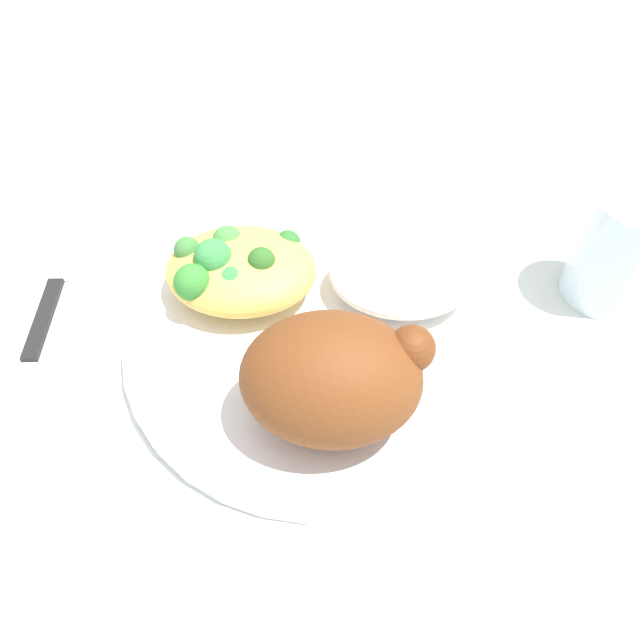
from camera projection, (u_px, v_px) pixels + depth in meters
ground_plane at (320, 341)px, 0.48m from camera, size 2.00×2.00×0.00m
plate at (320, 335)px, 0.47m from camera, size 0.28×0.28×0.01m
roasted_chicken at (333, 378)px, 0.39m from camera, size 0.12×0.09×0.08m
rice_pile at (401, 275)px, 0.48m from camera, size 0.11×0.09×0.03m
mac_cheese_with_broccoli at (238, 269)px, 0.48m from camera, size 0.11×0.09×0.05m
fork at (93, 310)px, 0.49m from camera, size 0.02×0.14×0.01m
knife at (56, 281)px, 0.51m from camera, size 0.03×0.19×0.01m
water_glass at (619, 249)px, 0.47m from camera, size 0.06×0.06×0.09m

